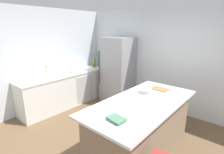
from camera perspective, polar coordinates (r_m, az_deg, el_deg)
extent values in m
plane|color=brown|center=(3.45, -2.12, -21.82)|extent=(7.20, 7.20, 0.00)
cube|color=silver|center=(4.71, 16.77, 5.25)|extent=(6.00, 0.10, 2.60)
cube|color=silver|center=(4.83, -24.19, 4.79)|extent=(0.10, 6.00, 2.60)
cube|color=silver|center=(5.09, -13.87, -3.84)|extent=(0.62, 2.73, 0.87)
cube|color=white|center=(4.96, -14.21, 1.09)|extent=(0.65, 2.76, 0.03)
cube|color=#B2B5BA|center=(5.05, -8.63, -3.71)|extent=(0.01, 0.60, 0.73)
cube|color=#8E755B|center=(3.16, 9.50, -16.02)|extent=(0.87, 1.96, 0.90)
cube|color=white|center=(2.94, 9.92, -8.22)|extent=(1.03, 2.16, 0.04)
cube|color=#93969B|center=(5.06, 1.89, 2.29)|extent=(0.83, 0.72, 1.85)
cylinder|color=#4C4C51|center=(5.01, -4.22, 3.20)|extent=(0.02, 0.02, 0.93)
cylinder|color=silver|center=(4.87, -17.14, 0.88)|extent=(0.05, 0.05, 0.02)
cylinder|color=silver|center=(4.83, -17.28, 2.60)|extent=(0.02, 0.02, 0.28)
cylinder|color=silver|center=(4.76, -17.01, 3.91)|extent=(0.14, 0.02, 0.02)
cylinder|color=silver|center=(4.65, -20.45, 0.68)|extent=(0.07, 0.07, 0.14)
cylinder|color=#4C7F3D|center=(4.64, -20.59, 1.89)|extent=(0.01, 0.03, 0.22)
sphere|color=orange|center=(4.61, -20.73, 3.25)|extent=(0.04, 0.04, 0.04)
cylinder|color=#4C7F3D|center=(4.62, -20.62, 1.92)|extent=(0.01, 0.02, 0.24)
sphere|color=orange|center=(4.59, -20.77, 3.36)|extent=(0.04, 0.04, 0.04)
cylinder|color=#4C7F3D|center=(4.62, -20.44, 1.66)|extent=(0.01, 0.04, 0.19)
sphere|color=orange|center=(4.59, -20.56, 2.85)|extent=(0.04, 0.04, 0.04)
cylinder|color=gray|center=(4.97, -12.89, 1.44)|extent=(0.14, 0.14, 0.01)
cylinder|color=white|center=(4.94, -12.99, 2.97)|extent=(0.11, 0.11, 0.26)
cylinder|color=gray|center=(4.91, -13.09, 4.68)|extent=(0.02, 0.02, 0.04)
cylinder|color=#8CB79E|center=(5.76, -4.35, 4.80)|extent=(0.08, 0.08, 0.22)
cylinder|color=#8CB79E|center=(5.73, -4.38, 6.19)|extent=(0.03, 0.03, 0.06)
cylinder|color=black|center=(5.73, -4.39, 6.55)|extent=(0.03, 0.03, 0.01)
cylinder|color=silver|center=(5.70, -4.93, 4.73)|extent=(0.07, 0.07, 0.23)
cylinder|color=silver|center=(5.67, -4.97, 6.34)|extent=(0.03, 0.03, 0.09)
cylinder|color=black|center=(5.67, -4.98, 6.86)|extent=(0.03, 0.03, 0.01)
cylinder|color=#5B3319|center=(5.64, -5.78, 4.45)|extent=(0.06, 0.06, 0.21)
cylinder|color=#5B3319|center=(5.62, -5.82, 5.79)|extent=(0.02, 0.02, 0.06)
cylinder|color=black|center=(5.61, -5.83, 6.17)|extent=(0.02, 0.02, 0.01)
cylinder|color=olive|center=(5.53, -6.01, 4.31)|extent=(0.06, 0.06, 0.23)
cylinder|color=olive|center=(5.50, -6.06, 5.85)|extent=(0.02, 0.02, 0.08)
cylinder|color=black|center=(5.49, -6.07, 6.30)|extent=(0.02, 0.02, 0.01)
cube|color=#4C7F60|center=(2.33, 1.40, -13.82)|extent=(0.22, 0.17, 0.02)
cube|color=#4C7F60|center=(2.32, 1.41, -13.34)|extent=(0.26, 0.20, 0.02)
cylinder|color=#B2B5BA|center=(3.31, 10.91, -4.51)|extent=(0.24, 0.24, 0.07)
cube|color=#9E7042|center=(3.56, 15.30, -3.78)|extent=(0.34, 0.23, 0.02)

